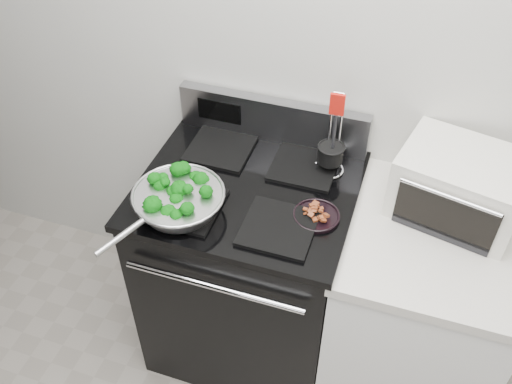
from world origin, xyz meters
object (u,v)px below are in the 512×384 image
at_px(bacon_plate, 317,214).
at_px(utensil_holder, 330,158).
at_px(gas_range, 249,267).
at_px(skillet, 178,200).
at_px(toaster_oven, 460,185).

relative_size(bacon_plate, utensil_holder, 0.47).
distance_m(gas_range, utensil_holder, 0.61).
bearing_deg(skillet, utensil_holder, 62.07).
height_order(skillet, toaster_oven, toaster_oven).
xyz_separation_m(skillet, toaster_oven, (0.91, 0.34, 0.04)).
bearing_deg(gas_range, toaster_oven, 10.80).
xyz_separation_m(bacon_plate, toaster_oven, (0.45, 0.22, 0.07)).
relative_size(skillet, toaster_oven, 1.04).
relative_size(gas_range, bacon_plate, 6.92).
xyz_separation_m(skillet, utensil_holder, (0.44, 0.38, 0.01)).
xyz_separation_m(utensil_holder, toaster_oven, (0.46, -0.04, 0.03)).
bearing_deg(toaster_oven, utensil_holder, -172.05).
bearing_deg(gas_range, skillet, -132.61).
height_order(gas_range, toaster_oven, toaster_oven).
distance_m(bacon_plate, toaster_oven, 0.50).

